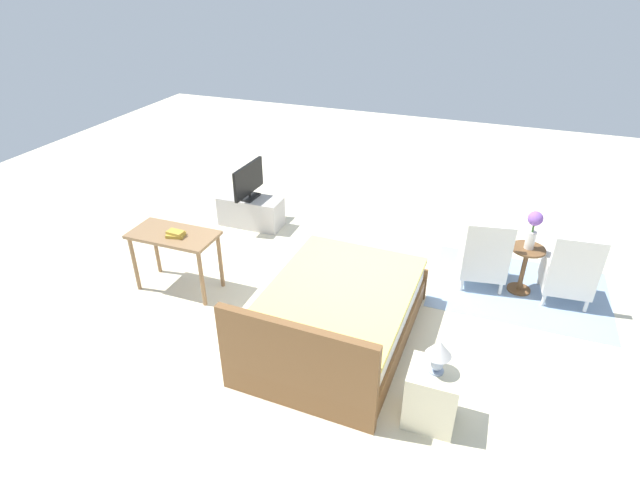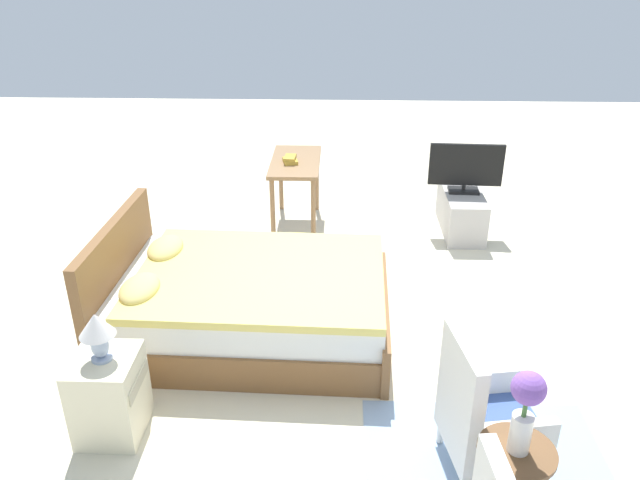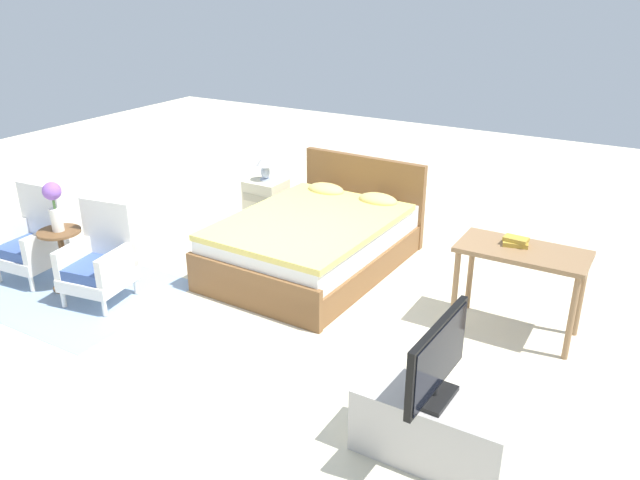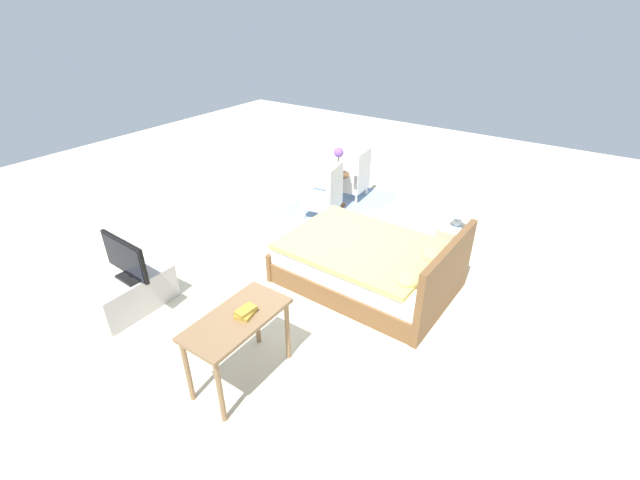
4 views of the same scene
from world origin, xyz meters
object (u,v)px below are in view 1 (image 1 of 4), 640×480
vanity_desk (174,242)px  side_table (524,264)px  bed (335,318)px  armchair_by_window_left (569,274)px  armchair_by_window_right (484,259)px  tv_stand (251,211)px  tv_flatscreen (249,181)px  book_stack (176,234)px  table_lamp (439,352)px  nightstand (432,396)px  flower_vase (534,226)px

vanity_desk → side_table: bearing=-160.6°
bed → armchair_by_window_left: (-2.33, -1.62, 0.08)m
armchair_by_window_right → tv_stand: bearing=-7.6°
tv_stand → vanity_desk: bearing=88.1°
tv_flatscreen → book_stack: 1.86m
armchair_by_window_left → table_lamp: bearing=62.8°
table_lamp → tv_stand: table_lamp is taller
side_table → vanity_desk: size_ratio=0.58×
armchair_by_window_right → nightstand: 2.35m
flower_vase → tv_stand: size_ratio=0.50×
tv_flatscreen → nightstand: bearing=138.9°
side_table → flower_vase: size_ratio=1.27×
flower_vase → table_lamp: (0.71, 2.38, -0.11)m
nightstand → bed: bearing=-32.2°
armchair_by_window_right → tv_stand: 3.47m
vanity_desk → table_lamp: bearing=163.2°
side_table → book_stack: (3.89, 1.44, 0.42)m
table_lamp → tv_stand: size_ratio=0.34×
armchair_by_window_right → flower_vase: bearing=-174.9°
armchair_by_window_right → side_table: bearing=-174.9°
side_table → book_stack: size_ratio=2.68×
bed → nightstand: bearing=147.8°
table_lamp → vanity_desk: 3.40m
tv_stand → vanity_desk: vanity_desk is taller
side_table → flower_vase: flower_vase is taller
tv_stand → tv_flatscreen: tv_flatscreen is taller
bed → flower_vase: size_ratio=4.66×
tv_flatscreen → vanity_desk: (0.06, 1.81, -0.08)m
table_lamp → armchair_by_window_right: bearing=-95.9°
table_lamp → book_stack: size_ratio=1.45×
side_table → vanity_desk: vanity_desk is taller
bed → nightstand: bed is taller
flower_vase → tv_flatscreen: 3.93m
armchair_by_window_right → table_lamp: bearing=84.1°
nightstand → tv_stand: 4.24m
book_stack → armchair_by_window_left: bearing=-162.2°
book_stack → vanity_desk: bearing=-32.8°
bed → armchair_by_window_left: bed is taller
nightstand → armchair_by_window_right: bearing=-95.9°
flower_vase → tv_flatscreen: (3.91, -0.41, -0.17)m
vanity_desk → book_stack: book_stack is taller
side_table → bed: bearing=42.0°
tv_flatscreen → vanity_desk: tv_flatscreen is taller
tv_flatscreen → book_stack: (-0.02, 1.86, 0.07)m
tv_stand → book_stack: size_ratio=4.23×
vanity_desk → book_stack: bearing=147.2°
nightstand → tv_flatscreen: size_ratio=0.74×
armchair_by_window_right → bed: bearing=49.6°
side_table → tv_flatscreen: bearing=-6.1°
armchair_by_window_left → tv_flatscreen: bearing=-5.9°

